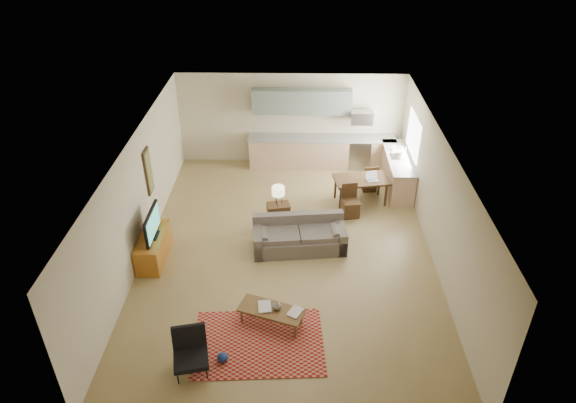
{
  "coord_description": "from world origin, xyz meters",
  "views": [
    {
      "loc": [
        0.21,
        -9.37,
        7.19
      ],
      "look_at": [
        0.0,
        0.3,
        1.15
      ],
      "focal_mm": 32.0,
      "sensor_mm": 36.0,
      "label": 1
    }
  ],
  "objects_px": {
    "console_table": "(278,215)",
    "dining_table": "(360,190)",
    "tv_credenza": "(154,247)",
    "coffee_table": "(271,316)",
    "armchair": "(190,355)",
    "sofa": "(299,235)"
  },
  "relations": [
    {
      "from": "coffee_table",
      "to": "console_table",
      "type": "relative_size",
      "value": 1.98
    },
    {
      "from": "armchair",
      "to": "console_table",
      "type": "distance_m",
      "value": 4.62
    },
    {
      "from": "sofa",
      "to": "tv_credenza",
      "type": "xyz_separation_m",
      "value": [
        -3.23,
        -0.44,
        -0.07
      ]
    },
    {
      "from": "sofa",
      "to": "armchair",
      "type": "bearing_deg",
      "value": -123.85
    },
    {
      "from": "armchair",
      "to": "tv_credenza",
      "type": "relative_size",
      "value": 0.57
    },
    {
      "from": "sofa",
      "to": "console_table",
      "type": "height_order",
      "value": "sofa"
    },
    {
      "from": "console_table",
      "to": "dining_table",
      "type": "relative_size",
      "value": 0.45
    },
    {
      "from": "tv_credenza",
      "to": "dining_table",
      "type": "height_order",
      "value": "dining_table"
    },
    {
      "from": "sofa",
      "to": "tv_credenza",
      "type": "bearing_deg",
      "value": -178.6
    },
    {
      "from": "sofa",
      "to": "dining_table",
      "type": "bearing_deg",
      "value": 46.21
    },
    {
      "from": "coffee_table",
      "to": "armchair",
      "type": "xyz_separation_m",
      "value": [
        -1.31,
        -1.14,
        0.2
      ]
    },
    {
      "from": "tv_credenza",
      "to": "console_table",
      "type": "xyz_separation_m",
      "value": [
        2.72,
        1.35,
        0.0
      ]
    },
    {
      "from": "armchair",
      "to": "dining_table",
      "type": "height_order",
      "value": "armchair"
    },
    {
      "from": "dining_table",
      "to": "armchair",
      "type": "bearing_deg",
      "value": -130.98
    },
    {
      "from": "coffee_table",
      "to": "tv_credenza",
      "type": "height_order",
      "value": "tv_credenza"
    },
    {
      "from": "coffee_table",
      "to": "tv_credenza",
      "type": "distance_m",
      "value": 3.33
    },
    {
      "from": "coffee_table",
      "to": "tv_credenza",
      "type": "relative_size",
      "value": 0.91
    },
    {
      "from": "tv_credenza",
      "to": "console_table",
      "type": "distance_m",
      "value": 3.04
    },
    {
      "from": "armchair",
      "to": "console_table",
      "type": "bearing_deg",
      "value": 60.86
    },
    {
      "from": "sofa",
      "to": "tv_credenza",
      "type": "relative_size",
      "value": 1.61
    },
    {
      "from": "coffee_table",
      "to": "dining_table",
      "type": "bearing_deg",
      "value": 83.86
    },
    {
      "from": "armchair",
      "to": "sofa",
      "type": "bearing_deg",
      "value": 50.01
    }
  ]
}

